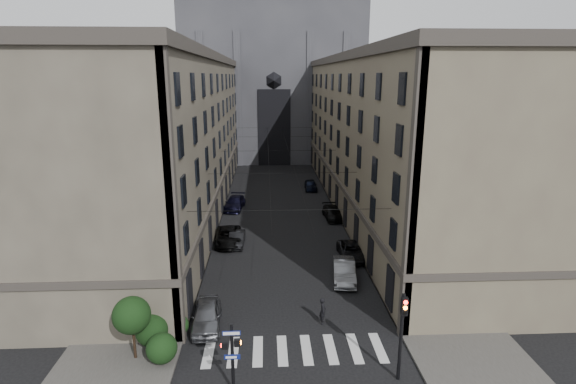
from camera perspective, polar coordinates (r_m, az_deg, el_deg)
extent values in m
cube|color=#383533|center=(58.31, -11.52, -1.98)|extent=(7.00, 80.00, 0.15)
cube|color=#383533|center=(58.88, 9.13, -1.71)|extent=(7.00, 80.00, 0.15)
cube|color=beige|center=(29.33, 0.82, -19.41)|extent=(11.00, 3.20, 0.01)
cube|color=#4B453A|center=(57.01, -14.98, 6.63)|extent=(13.00, 60.00, 18.00)
cube|color=#38332D|center=(56.56, -15.62, 16.09)|extent=(13.60, 60.60, 0.90)
cube|color=#38332D|center=(57.83, -14.67, 1.92)|extent=(13.40, 60.30, 0.50)
cube|color=brown|center=(57.77, 12.42, 6.88)|extent=(13.00, 60.00, 18.00)
cube|color=#38332D|center=(57.33, 12.95, 16.23)|extent=(13.60, 60.60, 0.90)
cube|color=#38332D|center=(58.58, 12.16, 2.23)|extent=(13.40, 60.30, 0.50)
cube|color=#2D2D33|center=(94.29, -1.94, 13.72)|extent=(34.00, 22.00, 30.00)
cube|color=#38332D|center=(95.32, -2.02, 23.08)|extent=(35.00, 23.00, 1.20)
cube|color=black|center=(83.76, -1.76, 8.13)|extent=(6.00, 0.30, 14.00)
cylinder|color=black|center=(25.34, -7.07, -20.18)|extent=(0.18, 0.18, 4.00)
cube|color=orange|center=(24.82, -6.45, -18.48)|extent=(0.34, 0.24, 0.38)
cube|color=#FF0C07|center=(25.06, -8.02, -18.72)|extent=(0.34, 0.24, 0.38)
cube|color=navy|center=(24.38, -7.21, -17.36)|extent=(0.95, 0.05, 0.24)
cube|color=navy|center=(25.15, -7.10, -20.07)|extent=(0.85, 0.05, 0.27)
cylinder|color=black|center=(26.35, 14.13, -17.49)|extent=(0.20, 0.20, 5.20)
cube|color=black|center=(25.18, 14.57, -13.88)|extent=(0.34, 0.30, 1.00)
cylinder|color=#FF0C07|center=(24.90, 14.73, -13.40)|extent=(0.22, 0.05, 0.22)
cylinder|color=orange|center=(25.05, 14.68, -14.05)|extent=(0.22, 0.05, 0.22)
cylinder|color=black|center=(25.20, 14.63, -14.69)|extent=(0.22, 0.05, 0.22)
sphere|color=black|center=(28.55, -15.75, -18.56)|extent=(1.80, 1.80, 1.80)
sphere|color=black|center=(30.21, -16.92, -16.44)|extent=(2.00, 2.00, 2.00)
sphere|color=black|center=(30.90, -13.81, -16.10)|extent=(1.40, 1.40, 1.40)
cylinder|color=black|center=(29.22, -18.97, -17.31)|extent=(0.16, 0.16, 2.40)
sphere|color=black|center=(28.42, -19.24, -14.55)|extent=(2.20, 2.20, 2.20)
cylinder|color=black|center=(30.63, 0.27, -2.31)|extent=(14.00, 0.03, 0.03)
cylinder|color=black|center=(42.24, -0.62, 2.42)|extent=(14.00, 0.03, 0.03)
cylinder|color=black|center=(55.01, -1.15, 5.27)|extent=(14.00, 0.03, 0.03)
cylinder|color=black|center=(67.87, -1.49, 7.04)|extent=(14.00, 0.03, 0.03)
cylinder|color=black|center=(79.78, -1.71, 8.17)|extent=(14.00, 0.03, 0.03)
cylinder|color=black|center=(56.04, -2.52, 5.01)|extent=(0.03, 60.00, 0.03)
cylinder|color=black|center=(56.12, 0.15, 5.04)|extent=(0.03, 60.00, 0.03)
imported|color=slate|center=(31.68, -10.29, -15.18)|extent=(2.18, 4.83, 1.61)
imported|color=black|center=(45.11, -6.52, -5.91)|extent=(1.53, 4.17, 1.36)
imported|color=black|center=(45.55, -7.59, -5.62)|extent=(2.85, 5.68, 1.55)
imported|color=black|center=(57.09, -6.78, -1.41)|extent=(2.78, 5.58, 1.56)
imported|color=slate|center=(37.77, 7.13, -9.89)|extent=(2.31, 5.18, 1.65)
imported|color=black|center=(42.19, 8.08, -7.44)|extent=(2.34, 4.96, 1.37)
imported|color=black|center=(53.17, 5.72, -2.66)|extent=(2.30, 5.02, 1.42)
imported|color=black|center=(66.38, 2.90, 0.91)|extent=(1.80, 4.31, 1.46)
imported|color=black|center=(31.56, 4.44, -14.80)|extent=(0.52, 0.73, 1.88)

